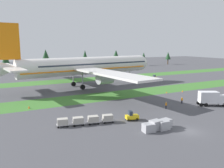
# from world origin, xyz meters

# --- Properties ---
(ground_plane) EXTENTS (400.00, 400.00, 0.00)m
(ground_plane) POSITION_xyz_m (0.00, 0.00, 0.00)
(ground_plane) COLOR #47474C
(grass_strip_near) EXTENTS (320.00, 11.02, 0.01)m
(grass_strip_near) POSITION_xyz_m (0.00, 32.41, 0.00)
(grass_strip_near) COLOR #3D752D
(grass_strip_near) RESTS_ON ground
(grass_strip_far) EXTENTS (320.00, 11.02, 0.01)m
(grass_strip_far) POSITION_xyz_m (0.00, 66.44, 0.00)
(grass_strip_far) COLOR #3D752D
(grass_strip_far) RESTS_ON ground
(airliner) EXTENTS (58.46, 72.17, 21.33)m
(airliner) POSITION_xyz_m (-0.76, 49.25, 7.64)
(airliner) COLOR silver
(airliner) RESTS_ON ground
(baggage_tug) EXTENTS (2.81, 1.81, 1.97)m
(baggage_tug) POSITION_xyz_m (-5.60, 9.92, 0.81)
(baggage_tug) COLOR yellow
(baggage_tug) RESTS_ON ground
(cargo_dolly_lead) EXTENTS (2.46, 1.92, 1.55)m
(cargo_dolly_lead) POSITION_xyz_m (-10.52, 10.96, 0.92)
(cargo_dolly_lead) COLOR #A3A3A8
(cargo_dolly_lead) RESTS_ON ground
(cargo_dolly_second) EXTENTS (2.46, 1.92, 1.55)m
(cargo_dolly_second) POSITION_xyz_m (-13.36, 11.56, 0.92)
(cargo_dolly_second) COLOR #A3A3A8
(cargo_dolly_second) RESTS_ON ground
(cargo_dolly_third) EXTENTS (2.46, 1.92, 1.55)m
(cargo_dolly_third) POSITION_xyz_m (-16.19, 12.16, 0.92)
(cargo_dolly_third) COLOR #A3A3A8
(cargo_dolly_third) RESTS_ON ground
(cargo_dolly_fourth) EXTENTS (2.46, 1.92, 1.55)m
(cargo_dolly_fourth) POSITION_xyz_m (-19.03, 12.75, 0.92)
(cargo_dolly_fourth) COLOR #A3A3A8
(cargo_dolly_fourth) RESTS_ON ground
(catering_truck) EXTENTS (7.20, 5.37, 3.58)m
(catering_truck) POSITION_xyz_m (18.27, 10.11, 1.95)
(catering_truck) COLOR silver
(catering_truck) RESTS_ON ground
(pushback_tractor) EXTENTS (2.72, 1.56, 1.97)m
(pushback_tractor) POSITION_xyz_m (33.43, 52.79, 0.81)
(pushback_tractor) COLOR yellow
(pushback_tractor) RESTS_ON ground
(ground_crew_marshaller) EXTENTS (0.56, 0.36, 1.74)m
(ground_crew_marshaller) POSITION_xyz_m (13.24, 15.18, 0.95)
(ground_crew_marshaller) COLOR black
(ground_crew_marshaller) RESTS_ON ground
(ground_crew_loader) EXTENTS (0.52, 0.36, 1.74)m
(ground_crew_loader) POSITION_xyz_m (6.18, 13.17, 0.95)
(ground_crew_loader) COLOR black
(ground_crew_loader) RESTS_ON ground
(uld_container_0) EXTENTS (2.15, 1.80, 1.50)m
(uld_container_0) POSITION_xyz_m (-6.46, 3.11, 0.75)
(uld_container_0) COLOR #A3A3A8
(uld_container_0) RESTS_ON ground
(uld_container_1) EXTENTS (2.14, 1.77, 1.75)m
(uld_container_1) POSITION_xyz_m (-4.72, 3.37, 0.87)
(uld_container_1) COLOR #A3A3A8
(uld_container_1) RESTS_ON ground
(uld_container_2) EXTENTS (2.10, 1.72, 1.65)m
(uld_container_2) POSITION_xyz_m (-3.44, 2.80, 0.82)
(uld_container_2) COLOR #A3A3A8
(uld_container_2) RESTS_ON ground
(uld_container_3) EXTENTS (2.17, 1.82, 1.61)m
(uld_container_3) POSITION_xyz_m (-2.42, 3.40, 0.80)
(uld_container_3) COLOR #A3A3A8
(uld_container_3) RESTS_ON ground
(taxiway_marker_0) EXTENTS (0.44, 0.44, 0.48)m
(taxiway_marker_0) POSITION_xyz_m (18.66, 27.29, 0.24)
(taxiway_marker_0) COLOR orange
(taxiway_marker_0) RESTS_ON ground
(taxiway_marker_1) EXTENTS (0.44, 0.44, 0.61)m
(taxiway_marker_1) POSITION_xyz_m (24.32, 26.14, 0.30)
(taxiway_marker_1) COLOR orange
(taxiway_marker_1) RESTS_ON ground
(taxiway_marker_2) EXTENTS (0.44, 0.44, 0.66)m
(taxiway_marker_2) POSITION_xyz_m (-22.61, 28.86, 0.33)
(taxiway_marker_2) COLOR orange
(taxiway_marker_2) RESTS_ON ground
(distant_tree_line) EXTENTS (191.00, 8.94, 12.34)m
(distant_tree_line) POSITION_xyz_m (-4.82, 112.04, 7.29)
(distant_tree_line) COLOR #4C3823
(distant_tree_line) RESTS_ON ground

